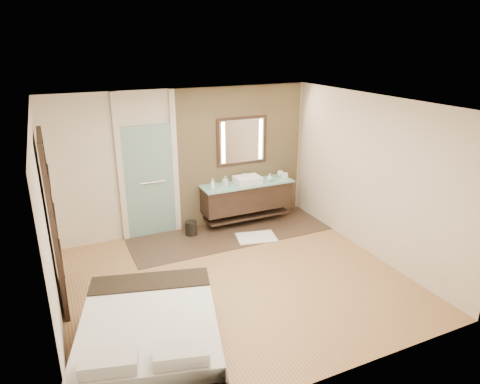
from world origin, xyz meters
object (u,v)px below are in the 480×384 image
vanity (247,196)px  waste_bin (191,228)px  bed (150,338)px  mirror_unit (242,141)px

vanity → waste_bin: bearing=-176.8°
bed → mirror_unit: bearing=65.8°
vanity → bed: vanity is taller
waste_bin → vanity: bearing=3.2°
vanity → waste_bin: size_ratio=6.65×
mirror_unit → bed: size_ratio=0.47×
vanity → bed: bearing=-131.2°
vanity → bed: (-2.69, -3.08, -0.27)m
vanity → waste_bin: vanity is taller
waste_bin → mirror_unit: bearing=14.3°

